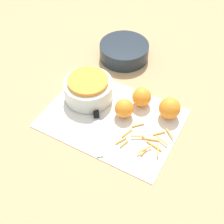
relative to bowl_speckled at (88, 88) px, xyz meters
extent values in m
plane|color=tan|center=(0.13, -0.05, -0.05)|extent=(4.00, 4.00, 0.00)
cube|color=silver|center=(0.13, -0.05, -0.04)|extent=(0.47, 0.34, 0.01)
cylinder|color=silver|center=(0.00, 0.00, -0.01)|extent=(0.18, 0.18, 0.07)
cylinder|color=orange|center=(0.00, 0.00, 0.03)|extent=(0.15, 0.15, 0.02)
cylinder|color=#1E2833|center=(0.00, 0.28, -0.01)|extent=(0.21, 0.21, 0.07)
cube|color=black|center=(0.05, -0.04, -0.03)|extent=(0.08, 0.09, 0.02)
cube|color=silver|center=(0.13, -0.15, -0.04)|extent=(0.11, 0.14, 0.00)
sphere|color=orange|center=(0.19, 0.06, -0.01)|extent=(0.07, 0.07, 0.07)
sphere|color=orange|center=(0.16, -0.02, -0.01)|extent=(0.07, 0.07, 0.07)
sphere|color=orange|center=(0.30, 0.06, 0.00)|extent=(0.08, 0.08, 0.08)
cube|color=gold|center=(0.22, -0.13, -0.04)|extent=(0.02, 0.04, 0.00)
cube|color=#F39D32|center=(0.33, -0.06, -0.03)|extent=(0.05, 0.02, 0.00)
cube|color=orange|center=(0.33, -0.11, -0.03)|extent=(0.02, 0.05, 0.00)
cube|color=gold|center=(0.34, -0.02, -0.04)|extent=(0.04, 0.03, 0.00)
cube|color=orange|center=(0.30, -0.04, -0.04)|extent=(0.04, 0.04, 0.00)
cube|color=orange|center=(0.29, -0.07, -0.04)|extent=(0.06, 0.02, 0.00)
cube|color=orange|center=(0.20, -0.13, -0.04)|extent=(0.02, 0.04, 0.00)
cube|color=orange|center=(0.25, -0.09, -0.03)|extent=(0.04, 0.03, 0.00)
cube|color=orange|center=(0.29, -0.13, -0.03)|extent=(0.03, 0.05, 0.00)
cube|color=orange|center=(0.29, -0.13, -0.04)|extent=(0.01, 0.03, 0.00)
cube|color=#F59C31|center=(0.21, -0.09, -0.04)|extent=(0.02, 0.05, 0.00)
cube|color=orange|center=(0.22, -0.04, -0.04)|extent=(0.04, 0.04, 0.00)
cube|color=orange|center=(0.31, -0.09, -0.04)|extent=(0.06, 0.02, 0.00)
camera|label=1|loc=(0.48, -0.68, 0.81)|focal=50.00mm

